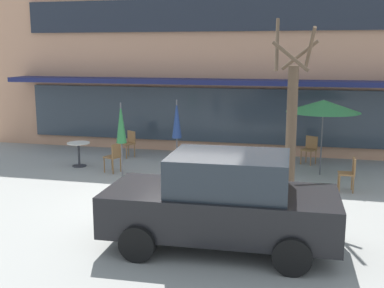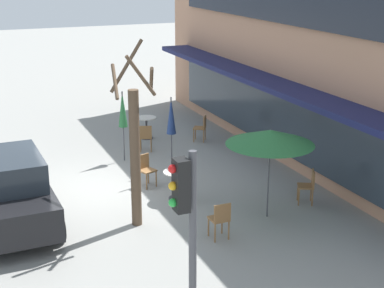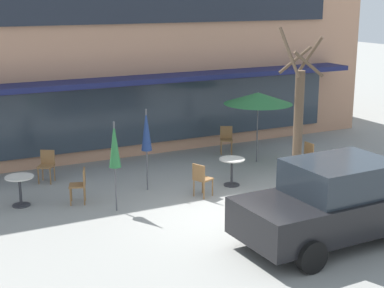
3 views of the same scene
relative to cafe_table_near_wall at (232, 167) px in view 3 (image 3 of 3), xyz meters
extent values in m
plane|color=gray|center=(-1.30, -1.99, -0.52)|extent=(80.00, 80.00, 0.00)
cube|color=tan|center=(-1.30, 8.01, 2.79)|extent=(18.36, 8.00, 6.62)
cube|color=#191E4C|center=(-1.30, 3.46, 2.03)|extent=(15.61, 1.10, 0.16)
cube|color=#1E232D|center=(-1.30, 3.95, 4.25)|extent=(14.69, 0.10, 1.10)
cube|color=#2D3842|center=(-1.30, 3.95, 0.83)|extent=(14.69, 0.10, 1.90)
cylinder|color=#333338|center=(0.00, 0.00, -0.50)|extent=(0.44, 0.44, 0.03)
cylinder|color=#333338|center=(0.00, 0.00, -0.14)|extent=(0.07, 0.07, 0.70)
cylinder|color=silver|center=(0.00, 0.00, 0.23)|extent=(0.70, 0.70, 0.03)
cylinder|color=#333338|center=(-5.47, 0.99, -0.50)|extent=(0.44, 0.44, 0.03)
cylinder|color=#333338|center=(-5.47, 0.99, -0.14)|extent=(0.07, 0.07, 0.70)
cylinder|color=silver|center=(-5.47, 0.99, 0.23)|extent=(0.70, 0.70, 0.03)
cylinder|color=#4C4C51|center=(-2.21, 0.69, 0.58)|extent=(0.04, 0.04, 2.20)
cone|color=navy|center=(-2.21, 0.69, 1.13)|extent=(0.28, 0.28, 1.10)
cylinder|color=#4C4C51|center=(1.87, 1.63, 0.58)|extent=(0.04, 0.04, 2.20)
cone|color=#286B38|center=(1.87, 1.63, 1.51)|extent=(2.10, 2.10, 0.35)
cylinder|color=#4C4C51|center=(-3.48, -0.40, 0.58)|extent=(0.04, 0.04, 2.20)
cone|color=#286B38|center=(-3.48, -0.40, 1.13)|extent=(0.28, 0.28, 1.10)
cylinder|color=olive|center=(2.30, -0.13, -0.29)|extent=(0.04, 0.04, 0.45)
cylinder|color=olive|center=(2.30, 0.21, -0.29)|extent=(0.04, 0.04, 0.45)
cylinder|color=olive|center=(2.64, -0.12, -0.29)|extent=(0.04, 0.04, 0.45)
cylinder|color=olive|center=(2.64, 0.22, -0.29)|extent=(0.04, 0.04, 0.45)
cube|color=olive|center=(2.47, 0.05, -0.05)|extent=(0.41, 0.41, 0.04)
cube|color=olive|center=(2.65, 0.05, 0.17)|extent=(0.05, 0.40, 0.40)
cylinder|color=olive|center=(1.61, 2.70, -0.29)|extent=(0.04, 0.04, 0.45)
cylinder|color=olive|center=(1.31, 2.86, -0.29)|extent=(0.04, 0.04, 0.45)
cylinder|color=olive|center=(1.77, 3.00, -0.29)|extent=(0.04, 0.04, 0.45)
cylinder|color=olive|center=(1.47, 3.16, -0.29)|extent=(0.04, 0.04, 0.45)
cube|color=olive|center=(1.54, 2.93, -0.05)|extent=(0.54, 0.54, 0.04)
cube|color=olive|center=(1.62, 3.09, 0.17)|extent=(0.37, 0.22, 0.40)
cylinder|color=olive|center=(-4.40, 2.33, -0.29)|extent=(0.04, 0.04, 0.45)
cylinder|color=olive|center=(-4.69, 2.51, -0.29)|extent=(0.04, 0.04, 0.45)
cylinder|color=olive|center=(-4.22, 2.61, -0.29)|extent=(0.04, 0.04, 0.45)
cylinder|color=olive|center=(-4.51, 2.80, -0.29)|extent=(0.04, 0.04, 0.45)
cube|color=olive|center=(-4.45, 2.56, -0.05)|extent=(0.55, 0.55, 0.04)
cube|color=olive|center=(-4.36, 2.72, 0.17)|extent=(0.36, 0.25, 0.40)
cylinder|color=olive|center=(-4.38, 0.43, -0.29)|extent=(0.04, 0.04, 0.45)
cylinder|color=olive|center=(-4.27, 0.75, -0.29)|extent=(0.04, 0.04, 0.45)
cylinder|color=olive|center=(-4.06, 0.31, -0.29)|extent=(0.04, 0.04, 0.45)
cylinder|color=olive|center=(-3.95, 0.63, -0.29)|extent=(0.04, 0.04, 0.45)
cube|color=olive|center=(-4.16, 0.53, -0.05)|extent=(0.51, 0.51, 0.04)
cube|color=olive|center=(-3.99, 0.47, 0.17)|extent=(0.17, 0.39, 0.40)
cylinder|color=olive|center=(-1.02, -0.21, -0.29)|extent=(0.04, 0.04, 0.45)
cylinder|color=olive|center=(-0.90, -0.53, -0.29)|extent=(0.04, 0.04, 0.45)
cylinder|color=olive|center=(-1.34, -0.34, -0.29)|extent=(0.04, 0.04, 0.45)
cylinder|color=olive|center=(-1.21, -0.65, -0.29)|extent=(0.04, 0.04, 0.45)
cube|color=olive|center=(-1.12, -0.43, -0.05)|extent=(0.52, 0.52, 0.04)
cube|color=olive|center=(-1.29, -0.50, 0.17)|extent=(0.18, 0.39, 0.40)
cube|color=black|center=(-0.07, -4.23, 0.18)|extent=(4.24, 1.91, 0.76)
cube|color=#232B33|center=(0.08, -4.22, 0.90)|extent=(2.14, 1.65, 0.68)
cylinder|color=black|center=(-1.35, -5.16, -0.20)|extent=(0.65, 0.24, 0.64)
cylinder|color=black|center=(-1.39, -3.36, -0.20)|extent=(0.65, 0.24, 0.64)
cylinder|color=black|center=(1.21, -3.29, -0.20)|extent=(0.65, 0.24, 0.64)
cylinder|color=brown|center=(1.08, -1.43, 1.11)|extent=(0.24, 0.24, 3.25)
cylinder|color=brown|center=(1.41, -1.35, 3.10)|extent=(0.26, 0.75, 0.97)
cylinder|color=brown|center=(1.19, -1.04, 2.96)|extent=(0.85, 0.32, 0.70)
cylinder|color=brown|center=(0.69, -1.45, 3.20)|extent=(0.13, 0.83, 1.18)
cylinder|color=brown|center=(1.01, -1.82, 2.94)|extent=(0.83, 0.22, 0.67)
camera|label=1|loc=(1.34, -12.52, 3.06)|focal=45.00mm
camera|label=2|loc=(13.31, -5.12, 5.50)|focal=55.00mm
camera|label=3|loc=(-7.95, -13.17, 4.56)|focal=55.00mm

